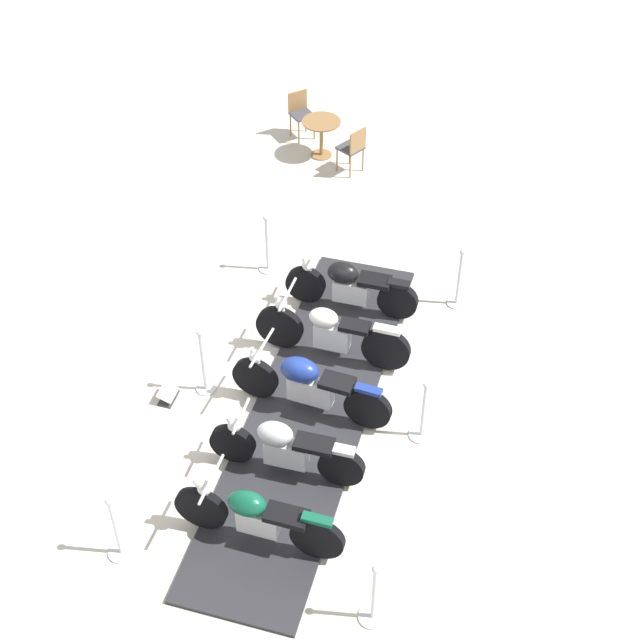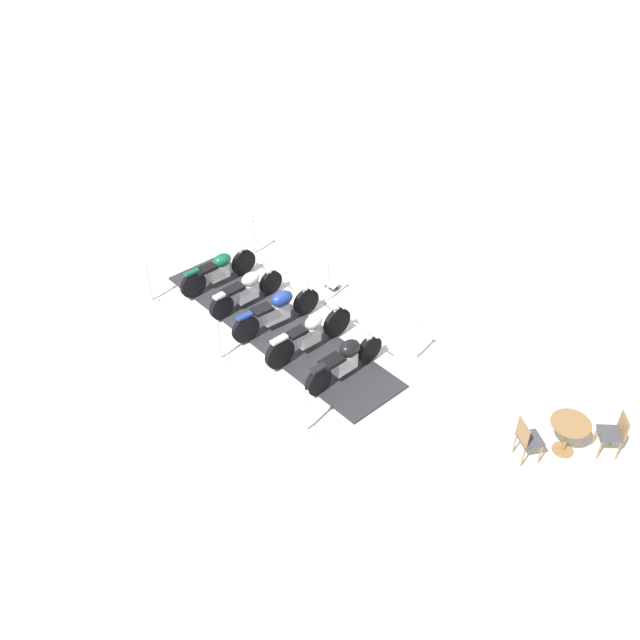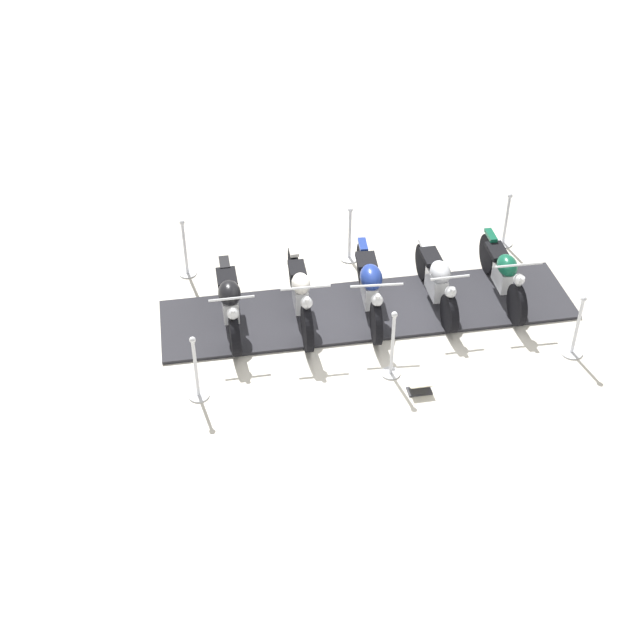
{
  "view_description": "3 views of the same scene",
  "coord_description": "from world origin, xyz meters",
  "px_view_note": "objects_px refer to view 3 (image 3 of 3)",
  "views": [
    {
      "loc": [
        -8.45,
        -1.34,
        9.52
      ],
      "look_at": [
        1.0,
        0.01,
        0.82
      ],
      "focal_mm": 51.68,
      "sensor_mm": 36.0,
      "label": 1
    },
    {
      "loc": [
        8.68,
        -8.78,
        9.97
      ],
      "look_at": [
        1.1,
        0.19,
        0.68
      ],
      "focal_mm": 39.31,
      "sensor_mm": 36.0,
      "label": 2
    },
    {
      "loc": [
        4.1,
        10.38,
        8.42
      ],
      "look_at": [
        1.04,
        0.71,
        0.59
      ],
      "focal_mm": 48.87,
      "sensor_mm": 36.0,
      "label": 3
    }
  ],
  "objects_px": {
    "motorcycle_forest": "(504,273)",
    "stanchion_left_front": "(186,256)",
    "motorcycle_navy": "(370,286)",
    "motorcycle_chrome": "(437,281)",
    "stanchion_right_mid": "(392,352)",
    "info_placard": "(420,388)",
    "motorcycle_cream": "(300,293)",
    "stanchion_left_mid": "(350,243)",
    "stanchion_right_front": "(197,376)",
    "motorcycle_black": "(230,301)",
    "stanchion_right_rear": "(575,336)",
    "stanchion_left_rear": "(505,228)"
  },
  "relations": [
    {
      "from": "motorcycle_forest",
      "to": "stanchion_left_front",
      "type": "distance_m",
      "value": 5.24
    },
    {
      "from": "motorcycle_navy",
      "to": "motorcycle_chrome",
      "type": "distance_m",
      "value": 1.1
    },
    {
      "from": "stanchion_right_mid",
      "to": "info_placard",
      "type": "height_order",
      "value": "stanchion_right_mid"
    },
    {
      "from": "motorcycle_navy",
      "to": "stanchion_left_front",
      "type": "xyz_separation_m",
      "value": [
        2.56,
        -1.96,
        -0.17
      ]
    },
    {
      "from": "motorcycle_cream",
      "to": "info_placard",
      "type": "distance_m",
      "value": 2.46
    },
    {
      "from": "motorcycle_chrome",
      "to": "stanchion_left_mid",
      "type": "xyz_separation_m",
      "value": [
        0.87,
        -1.71,
        -0.17
      ]
    },
    {
      "from": "stanchion_right_mid",
      "to": "stanchion_right_front",
      "type": "relative_size",
      "value": 1.06
    },
    {
      "from": "motorcycle_black",
      "to": "motorcycle_navy",
      "type": "relative_size",
      "value": 0.92
    },
    {
      "from": "stanchion_right_rear",
      "to": "stanchion_right_mid",
      "type": "xyz_separation_m",
      "value": [
        2.78,
        -0.38,
        0.08
      ]
    },
    {
      "from": "motorcycle_black",
      "to": "stanchion_left_mid",
      "type": "distance_m",
      "value": 2.71
    },
    {
      "from": "motorcycle_black",
      "to": "motorcycle_cream",
      "type": "bearing_deg",
      "value": 89.78
    },
    {
      "from": "info_placard",
      "to": "stanchion_right_mid",
      "type": "bearing_deg",
      "value": -54.3
    },
    {
      "from": "stanchion_right_front",
      "to": "info_placard",
      "type": "height_order",
      "value": "stanchion_right_front"
    },
    {
      "from": "info_placard",
      "to": "stanchion_right_front",
      "type": "bearing_deg",
      "value": -8.04
    },
    {
      "from": "motorcycle_black",
      "to": "motorcycle_navy",
      "type": "distance_m",
      "value": 2.19
    },
    {
      "from": "motorcycle_cream",
      "to": "motorcycle_chrome",
      "type": "relative_size",
      "value": 1.12
    },
    {
      "from": "stanchion_left_rear",
      "to": "stanchion_right_mid",
      "type": "height_order",
      "value": "stanchion_right_mid"
    },
    {
      "from": "stanchion_left_mid",
      "to": "motorcycle_chrome",
      "type": "bearing_deg",
      "value": 117.04
    },
    {
      "from": "motorcycle_forest",
      "to": "info_placard",
      "type": "distance_m",
      "value": 2.75
    },
    {
      "from": "motorcycle_forest",
      "to": "stanchion_right_front",
      "type": "bearing_deg",
      "value": -72.09
    },
    {
      "from": "motorcycle_navy",
      "to": "stanchion_left_front",
      "type": "distance_m",
      "value": 3.23
    },
    {
      "from": "motorcycle_forest",
      "to": "stanchion_right_front",
      "type": "distance_m",
      "value": 5.22
    },
    {
      "from": "motorcycle_cream",
      "to": "info_placard",
      "type": "bearing_deg",
      "value": 36.99
    },
    {
      "from": "motorcycle_cream",
      "to": "stanchion_left_mid",
      "type": "height_order",
      "value": "motorcycle_cream"
    },
    {
      "from": "stanchion_right_front",
      "to": "stanchion_right_rear",
      "type": "bearing_deg",
      "value": 172.2
    },
    {
      "from": "stanchion_right_mid",
      "to": "stanchion_right_front",
      "type": "bearing_deg",
      "value": -7.8
    },
    {
      "from": "motorcycle_chrome",
      "to": "info_placard",
      "type": "relative_size",
      "value": 5.53
    },
    {
      "from": "motorcycle_navy",
      "to": "stanchion_left_rear",
      "type": "distance_m",
      "value": 3.24
    },
    {
      "from": "stanchion_right_mid",
      "to": "info_placard",
      "type": "distance_m",
      "value": 0.65
    },
    {
      "from": "motorcycle_forest",
      "to": "stanchion_left_rear",
      "type": "height_order",
      "value": "motorcycle_forest"
    },
    {
      "from": "stanchion_left_mid",
      "to": "stanchion_right_front",
      "type": "relative_size",
      "value": 0.95
    },
    {
      "from": "motorcycle_chrome",
      "to": "motorcycle_forest",
      "type": "height_order",
      "value": "motorcycle_forest"
    },
    {
      "from": "motorcycle_forest",
      "to": "stanchion_right_front",
      "type": "relative_size",
      "value": 1.97
    },
    {
      "from": "stanchion_left_front",
      "to": "stanchion_right_rear",
      "type": "distance_m",
      "value": 6.4
    },
    {
      "from": "stanchion_right_front",
      "to": "motorcycle_cream",
      "type": "bearing_deg",
      "value": -146.06
    },
    {
      "from": "info_placard",
      "to": "motorcycle_chrome",
      "type": "bearing_deg",
      "value": -111.74
    },
    {
      "from": "motorcycle_cream",
      "to": "stanchion_right_front",
      "type": "bearing_deg",
      "value": -47.12
    },
    {
      "from": "motorcycle_chrome",
      "to": "stanchion_left_rear",
      "type": "distance_m",
      "value": 2.33
    },
    {
      "from": "stanchion_left_front",
      "to": "stanchion_left_rear",
      "type": "distance_m",
      "value": 5.6
    },
    {
      "from": "motorcycle_chrome",
      "to": "stanchion_right_mid",
      "type": "bearing_deg",
      "value": -36.46
    },
    {
      "from": "motorcycle_cream",
      "to": "motorcycle_forest",
      "type": "bearing_deg",
      "value": 91.13
    },
    {
      "from": "motorcycle_forest",
      "to": "motorcycle_chrome",
      "type": "bearing_deg",
      "value": -89.08
    },
    {
      "from": "motorcycle_chrome",
      "to": "stanchion_left_rear",
      "type": "xyz_separation_m",
      "value": [
        -1.9,
        -1.33,
        -0.16
      ]
    },
    {
      "from": "motorcycle_cream",
      "to": "stanchion_right_mid",
      "type": "distance_m",
      "value": 1.88
    },
    {
      "from": "stanchion_left_rear",
      "to": "stanchion_right_mid",
      "type": "bearing_deg",
      "value": 40.08
    },
    {
      "from": "motorcycle_black",
      "to": "stanchion_left_mid",
      "type": "relative_size",
      "value": 2.02
    },
    {
      "from": "motorcycle_navy",
      "to": "motorcycle_forest",
      "type": "height_order",
      "value": "motorcycle_forest"
    },
    {
      "from": "motorcycle_cream",
      "to": "stanchion_left_front",
      "type": "relative_size",
      "value": 2.15
    },
    {
      "from": "stanchion_left_front",
      "to": "info_placard",
      "type": "height_order",
      "value": "stanchion_left_front"
    },
    {
      "from": "motorcycle_chrome",
      "to": "motorcycle_forest",
      "type": "relative_size",
      "value": 0.97
    }
  ]
}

